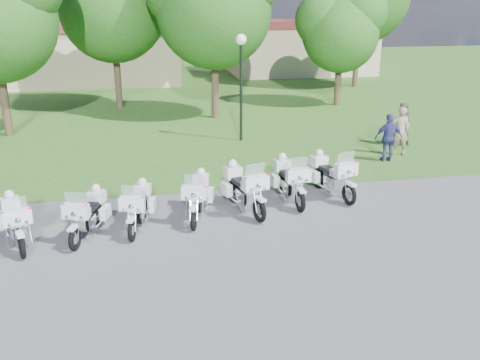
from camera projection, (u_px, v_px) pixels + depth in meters
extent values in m
plane|color=#4F4F53|center=(218.00, 231.00, 13.96)|extent=(100.00, 100.00, 0.00)
cube|color=#29551B|center=(165.00, 81.00, 39.09)|extent=(100.00, 48.00, 0.01)
torus|color=black|center=(22.00, 246.00, 12.41)|extent=(0.30, 0.61, 0.61)
torus|color=black|center=(13.00, 223.00, 13.69)|extent=(0.30, 0.61, 0.61)
cube|color=white|center=(20.00, 234.00, 12.29)|extent=(0.28, 0.43, 0.06)
cube|color=white|center=(17.00, 217.00, 12.37)|extent=(0.69, 0.41, 0.36)
cube|color=silver|center=(15.00, 204.00, 12.31)|extent=(0.52, 0.26, 0.34)
sphere|color=red|center=(29.00, 209.00, 12.40)|extent=(0.08, 0.08, 0.08)
sphere|color=#1426E5|center=(2.00, 213.00, 12.14)|extent=(0.08, 0.08, 0.08)
cube|color=silver|center=(17.00, 230.00, 13.03)|extent=(0.45, 0.58, 0.31)
cube|color=white|center=(16.00, 221.00, 12.74)|extent=(0.42, 0.54, 0.20)
cube|color=black|center=(14.00, 215.00, 13.16)|extent=(0.47, 0.63, 0.11)
cube|color=white|center=(25.00, 217.00, 13.65)|extent=(0.30, 0.50, 0.33)
cube|color=white|center=(2.00, 221.00, 13.40)|extent=(0.30, 0.50, 0.33)
cube|color=white|center=(10.00, 203.00, 13.54)|extent=(0.53, 0.48, 0.29)
sphere|color=white|center=(9.00, 195.00, 13.46)|extent=(0.24, 0.24, 0.24)
torus|color=black|center=(75.00, 239.00, 12.79)|extent=(0.29, 0.60, 0.59)
torus|color=black|center=(98.00, 215.00, 14.21)|extent=(0.29, 0.60, 0.59)
cube|color=white|center=(73.00, 227.00, 12.68)|extent=(0.27, 0.42, 0.06)
cube|color=white|center=(76.00, 211.00, 12.78)|extent=(0.67, 0.39, 0.35)
cube|color=silver|center=(75.00, 198.00, 12.73)|extent=(0.51, 0.25, 0.33)
sphere|color=red|center=(86.00, 206.00, 12.64)|extent=(0.08, 0.08, 0.08)
sphere|color=#1426E5|center=(63.00, 205.00, 12.71)|extent=(0.08, 0.08, 0.08)
cube|color=silver|center=(87.00, 222.00, 13.48)|extent=(0.44, 0.56, 0.30)
cube|color=white|center=(82.00, 214.00, 13.18)|extent=(0.41, 0.52, 0.20)
cube|color=black|center=(90.00, 208.00, 13.64)|extent=(0.45, 0.61, 0.11)
cube|color=white|center=(105.00, 212.00, 14.01)|extent=(0.29, 0.49, 0.32)
cube|color=white|center=(86.00, 211.00, 14.07)|extent=(0.29, 0.49, 0.32)
cube|color=white|center=(97.00, 196.00, 14.07)|extent=(0.51, 0.47, 0.28)
sphere|color=white|center=(96.00, 188.00, 13.99)|extent=(0.23, 0.23, 0.23)
torus|color=black|center=(132.00, 230.00, 13.27)|extent=(0.23, 0.60, 0.59)
torus|color=black|center=(144.00, 208.00, 14.69)|extent=(0.23, 0.60, 0.59)
cube|color=white|center=(131.00, 219.00, 13.15)|extent=(0.24, 0.41, 0.06)
cube|color=white|center=(132.00, 204.00, 13.26)|extent=(0.67, 0.34, 0.35)
cube|color=silver|center=(132.00, 191.00, 13.21)|extent=(0.51, 0.21, 0.33)
sphere|color=red|center=(143.00, 198.00, 13.15)|extent=(0.08, 0.08, 0.08)
sphere|color=#1426E5|center=(120.00, 198.00, 13.16)|extent=(0.08, 0.08, 0.08)
cube|color=silver|center=(138.00, 215.00, 13.96)|extent=(0.40, 0.55, 0.30)
cube|color=white|center=(135.00, 207.00, 13.66)|extent=(0.37, 0.51, 0.19)
cube|color=black|center=(139.00, 201.00, 14.12)|extent=(0.41, 0.60, 0.11)
cube|color=white|center=(152.00, 205.00, 14.51)|extent=(0.25, 0.48, 0.32)
cube|color=white|center=(133.00, 205.00, 14.53)|extent=(0.25, 0.48, 0.32)
cube|color=white|center=(143.00, 190.00, 14.55)|extent=(0.49, 0.43, 0.28)
sphere|color=white|center=(142.00, 182.00, 14.48)|extent=(0.23, 0.23, 0.23)
torus|color=black|center=(194.00, 219.00, 13.91)|extent=(0.26, 0.63, 0.62)
torus|color=black|center=(201.00, 198.00, 15.40)|extent=(0.26, 0.63, 0.62)
cube|color=white|center=(193.00, 208.00, 13.79)|extent=(0.26, 0.43, 0.06)
cube|color=white|center=(194.00, 192.00, 13.90)|extent=(0.70, 0.37, 0.37)
cube|color=silver|center=(194.00, 180.00, 13.85)|extent=(0.53, 0.23, 0.35)
sphere|color=red|center=(205.00, 187.00, 13.77)|extent=(0.08, 0.08, 0.08)
sphere|color=#1426E5|center=(182.00, 187.00, 13.81)|extent=(0.08, 0.08, 0.08)
cube|color=silver|center=(198.00, 204.00, 14.64)|extent=(0.43, 0.58, 0.31)
cube|color=white|center=(196.00, 196.00, 14.32)|extent=(0.40, 0.54, 0.20)
cube|color=black|center=(199.00, 190.00, 14.80)|extent=(0.44, 0.63, 0.11)
cube|color=white|center=(210.00, 195.00, 15.20)|extent=(0.28, 0.51, 0.33)
cube|color=white|center=(191.00, 194.00, 15.23)|extent=(0.28, 0.51, 0.33)
cube|color=white|center=(201.00, 180.00, 15.25)|extent=(0.52, 0.46, 0.30)
sphere|color=white|center=(201.00, 172.00, 15.17)|extent=(0.24, 0.24, 0.24)
torus|color=black|center=(259.00, 211.00, 14.41)|extent=(0.30, 0.68, 0.67)
torus|color=black|center=(233.00, 191.00, 15.86)|extent=(0.30, 0.68, 0.67)
cube|color=white|center=(260.00, 199.00, 14.28)|extent=(0.29, 0.47, 0.07)
cube|color=white|center=(256.00, 183.00, 14.37)|extent=(0.76, 0.41, 0.40)
cube|color=silver|center=(255.00, 170.00, 14.31)|extent=(0.57, 0.26, 0.38)
sphere|color=red|center=(267.00, 175.00, 14.39)|extent=(0.09, 0.09, 0.09)
sphere|color=#1426E5|center=(246.00, 179.00, 14.13)|extent=(0.09, 0.09, 0.09)
cube|color=silver|center=(245.00, 196.00, 15.11)|extent=(0.47, 0.63, 0.34)
cube|color=white|center=(249.00, 187.00, 14.80)|extent=(0.44, 0.58, 0.22)
cube|color=black|center=(241.00, 182.00, 15.26)|extent=(0.49, 0.68, 0.12)
cube|color=white|center=(245.00, 186.00, 15.80)|extent=(0.31, 0.55, 0.36)
cube|color=white|center=(226.00, 189.00, 15.56)|extent=(0.31, 0.55, 0.36)
cube|color=white|center=(233.00, 172.00, 15.70)|extent=(0.56, 0.51, 0.32)
sphere|color=white|center=(233.00, 164.00, 15.61)|extent=(0.26, 0.26, 0.26)
torus|color=black|center=(300.00, 201.00, 15.09)|extent=(0.16, 0.66, 0.65)
torus|color=black|center=(282.00, 183.00, 16.62)|extent=(0.16, 0.66, 0.65)
cube|color=white|center=(301.00, 190.00, 14.97)|extent=(0.20, 0.44, 0.07)
cube|color=white|center=(298.00, 175.00, 15.07)|extent=(0.71, 0.27, 0.39)
cube|color=silver|center=(298.00, 163.00, 15.02)|extent=(0.55, 0.15, 0.37)
sphere|color=red|center=(310.00, 169.00, 15.03)|extent=(0.09, 0.09, 0.09)
sphere|color=#1426E5|center=(289.00, 170.00, 14.89)|extent=(0.09, 0.09, 0.09)
cube|color=silver|center=(291.00, 188.00, 15.84)|extent=(0.36, 0.56, 0.33)
cube|color=white|center=(294.00, 179.00, 15.51)|extent=(0.34, 0.52, 0.21)
cube|color=black|center=(288.00, 174.00, 16.00)|extent=(0.37, 0.62, 0.12)
cube|color=white|center=(293.00, 178.00, 16.50)|extent=(0.20, 0.52, 0.35)
cube|color=white|center=(274.00, 180.00, 16.36)|extent=(0.20, 0.52, 0.35)
cube|color=white|center=(282.00, 165.00, 16.46)|extent=(0.49, 0.42, 0.31)
sphere|color=white|center=(282.00, 157.00, 16.38)|extent=(0.25, 0.25, 0.25)
torus|color=black|center=(349.00, 195.00, 15.61)|extent=(0.28, 0.67, 0.65)
torus|color=black|center=(318.00, 178.00, 17.04)|extent=(0.28, 0.67, 0.65)
cube|color=white|center=(350.00, 184.00, 15.48)|extent=(0.27, 0.46, 0.07)
cube|color=white|center=(346.00, 170.00, 15.58)|extent=(0.74, 0.40, 0.39)
cube|color=silver|center=(346.00, 158.00, 15.52)|extent=(0.56, 0.25, 0.37)
sphere|color=red|center=(357.00, 163.00, 15.59)|extent=(0.09, 0.09, 0.09)
sphere|color=#1426E5|center=(339.00, 165.00, 15.34)|extent=(0.09, 0.09, 0.09)
cube|color=silver|center=(333.00, 182.00, 16.30)|extent=(0.45, 0.61, 0.33)
cube|color=white|center=(338.00, 174.00, 15.99)|extent=(0.42, 0.57, 0.21)
cube|color=black|center=(328.00, 169.00, 16.45)|extent=(0.47, 0.67, 0.12)
cube|color=white|center=(329.00, 173.00, 16.97)|extent=(0.29, 0.53, 0.35)
cube|color=white|center=(313.00, 176.00, 16.75)|extent=(0.29, 0.53, 0.35)
cube|color=white|center=(319.00, 161.00, 16.88)|extent=(0.55, 0.49, 0.31)
sphere|color=white|center=(319.00, 153.00, 16.80)|extent=(0.25, 0.25, 0.25)
cylinder|color=black|center=(241.00, 93.00, 22.18)|extent=(0.12, 0.12, 4.04)
sphere|color=white|center=(241.00, 39.00, 21.48)|extent=(0.44, 0.44, 0.44)
cylinder|color=#38281C|center=(4.00, 95.00, 23.08)|extent=(0.36, 0.36, 3.61)
cylinder|color=#38281C|center=(117.00, 73.00, 29.01)|extent=(0.36, 0.36, 3.84)
sphere|color=#1E5217|center=(113.00, 9.00, 27.94)|extent=(5.59, 5.59, 5.59)
cylinder|color=#38281C|center=(215.00, 80.00, 26.61)|extent=(0.36, 0.36, 3.80)
sphere|color=#1E5217|center=(214.00, 11.00, 25.55)|extent=(5.52, 5.52, 5.52)
cylinder|color=#38281C|center=(338.00, 80.00, 29.93)|extent=(0.36, 0.36, 2.85)
sphere|color=#1E5217|center=(341.00, 35.00, 29.14)|extent=(4.14, 4.14, 4.14)
sphere|color=#1E5217|center=(324.00, 20.00, 29.04)|extent=(3.11, 3.11, 3.11)
sphere|color=#1E5217|center=(361.00, 12.00, 28.69)|extent=(2.85, 2.85, 2.85)
cylinder|color=#38281C|center=(357.00, 54.00, 35.97)|extent=(0.36, 0.36, 4.40)
cube|color=tan|center=(79.00, 56.00, 38.40)|extent=(14.00, 8.00, 3.60)
cube|color=maroon|center=(76.00, 27.00, 37.74)|extent=(14.56, 8.32, 0.50)
cube|color=tan|center=(299.00, 50.00, 43.20)|extent=(11.00, 7.00, 3.60)
cube|color=maroon|center=(300.00, 24.00, 42.54)|extent=(11.44, 7.28, 0.50)
imported|color=gray|center=(400.00, 131.00, 20.44)|extent=(0.76, 0.58, 1.88)
imported|color=slate|center=(401.00, 124.00, 21.87)|extent=(0.98, 0.84, 1.76)
imported|color=navy|center=(389.00, 138.00, 19.65)|extent=(1.08, 0.53, 1.77)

